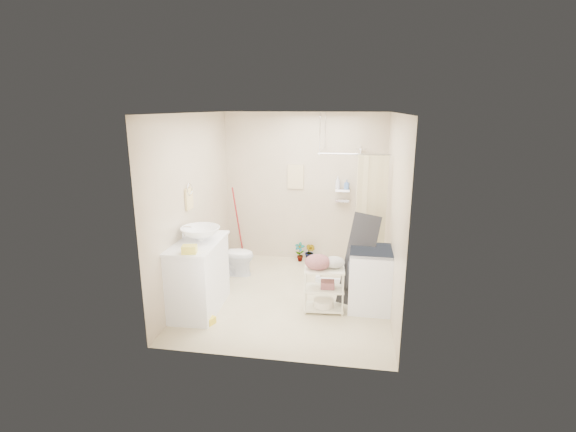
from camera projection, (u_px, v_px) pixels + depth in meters
name	position (u px, v px, depth m)	size (l,w,h in m)	color
floor	(290.00, 296.00, 6.09)	(3.20, 3.20, 0.00)	beige
ceiling	(290.00, 113.00, 5.43)	(2.80, 3.20, 0.04)	silver
wall_back	(304.00, 188.00, 7.29)	(2.80, 0.04, 2.60)	beige
wall_front	(265.00, 247.00, 4.24)	(2.80, 0.04, 2.60)	beige
wall_left	(194.00, 206.00, 5.98)	(0.04, 3.20, 2.60)	beige
wall_right	(394.00, 214.00, 5.55)	(0.04, 3.20, 2.60)	beige
vanity	(198.00, 276.00, 5.59)	(0.61, 1.10, 0.96)	white
sink	(200.00, 234.00, 5.51)	(0.52, 0.52, 0.18)	white
counter_basket	(189.00, 249.00, 5.03)	(0.17, 0.14, 0.10)	#DCD146
floor_basket	(208.00, 319.00, 5.31)	(0.23, 0.18, 0.13)	yellow
toilet	(233.00, 255.00, 6.80)	(0.38, 0.66, 0.67)	white
mop	(235.00, 222.00, 7.50)	(0.13, 0.13, 1.32)	maroon
potted_plant_a	(300.00, 252.00, 7.42)	(0.18, 0.12, 0.34)	brown
potted_plant_b	(310.00, 252.00, 7.41)	(0.19, 0.15, 0.34)	brown
hanging_towel	(296.00, 177.00, 7.24)	(0.28, 0.03, 0.42)	beige
towel_ring	(189.00, 197.00, 5.74)	(0.04, 0.22, 0.34)	#ECCF84
tp_holder	(200.00, 243.00, 6.17)	(0.08, 0.12, 0.14)	white
shower	(352.00, 211.00, 6.70)	(1.10, 1.10, 2.10)	white
shampoo_bottle_a	(338.00, 183.00, 7.10)	(0.08, 0.08, 0.21)	silver
shampoo_bottle_b	(347.00, 185.00, 7.06)	(0.07, 0.08, 0.16)	#4A70B0
washing_machine	(371.00, 279.00, 5.64)	(0.58, 0.60, 0.85)	white
laundry_rack	(324.00, 285.00, 5.57)	(0.53, 0.31, 0.73)	beige
ironing_board	(359.00, 260.00, 5.68)	(0.37, 0.11, 1.32)	black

